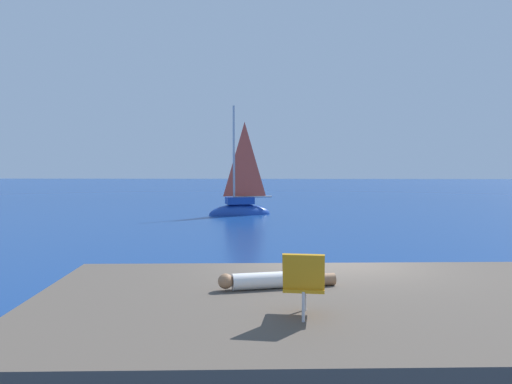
% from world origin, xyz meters
% --- Properties ---
extents(ground_plane, '(160.00, 160.00, 0.00)m').
position_xyz_m(ground_plane, '(0.00, 0.00, 0.00)').
color(ground_plane, navy).
extents(shore_ledge, '(8.37, 5.21, 1.03)m').
position_xyz_m(shore_ledge, '(-0.33, -2.60, 0.52)').
color(shore_ledge, brown).
rests_on(shore_ledge, ground).
extents(boulder_seaward, '(0.89, 1.12, 0.74)m').
position_xyz_m(boulder_seaward, '(2.94, 0.20, 0.00)').
color(boulder_seaward, '#4C5342').
rests_on(boulder_seaward, ground).
extents(boulder_inland, '(1.57, 1.76, 0.90)m').
position_xyz_m(boulder_inland, '(-1.96, -0.16, 0.00)').
color(boulder_inland, '#505148').
rests_on(boulder_inland, ground).
extents(sailboat_near, '(3.62, 2.09, 6.53)m').
position_xyz_m(sailboat_near, '(-2.80, 18.43, 0.35)').
color(sailboat_near, '#193D99').
rests_on(sailboat_near, ground).
extents(person_sunbather, '(1.73, 0.60, 0.25)m').
position_xyz_m(person_sunbather, '(-1.12, -2.12, 1.15)').
color(person_sunbather, white).
rests_on(person_sunbather, shore_ledge).
extents(beach_chair, '(0.54, 0.64, 0.80)m').
position_xyz_m(beach_chair, '(-0.75, -3.54, 1.47)').
color(beach_chair, orange).
rests_on(beach_chair, shore_ledge).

